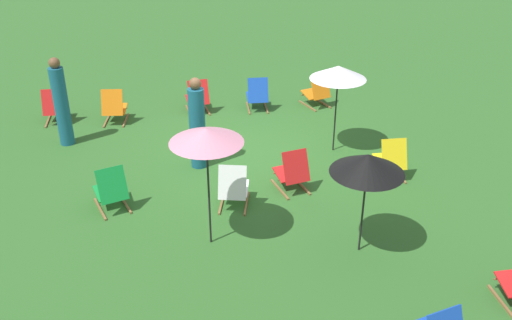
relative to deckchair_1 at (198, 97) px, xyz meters
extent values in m
plane|color=#2D6026|center=(-0.60, 2.50, -0.37)|extent=(40.00, 40.00, 0.00)
cube|color=olive|center=(-0.22, -0.07, -0.35)|extent=(0.09, 0.76, 0.04)
cube|color=olive|center=(0.22, -0.04, -0.35)|extent=(0.09, 0.76, 0.04)
cube|color=red|center=(0.01, -0.15, -0.10)|extent=(0.51, 0.47, 0.13)
cube|color=red|center=(-0.01, 0.15, 0.18)|extent=(0.50, 0.28, 0.57)
cylinder|color=olive|center=(0.03, -0.35, -0.17)|extent=(0.44, 0.06, 0.03)
cube|color=olive|center=(-1.40, 3.97, -0.35)|extent=(0.16, 0.76, 0.04)
cube|color=olive|center=(-0.97, 4.04, -0.35)|extent=(0.16, 0.76, 0.04)
cube|color=red|center=(-1.17, 3.91, -0.10)|extent=(0.54, 0.51, 0.13)
cube|color=red|center=(-1.21, 4.20, 0.18)|extent=(0.51, 0.32, 0.57)
cylinder|color=olive|center=(-1.13, 3.71, -0.17)|extent=(0.44, 0.10, 0.03)
cube|color=olive|center=(-3.15, 7.68, -0.35)|extent=(0.09, 0.76, 0.04)
cylinder|color=olive|center=(-3.39, 7.39, -0.17)|extent=(0.44, 0.06, 0.03)
cube|color=olive|center=(-3.37, 3.97, -0.35)|extent=(0.10, 0.76, 0.04)
cube|color=olive|center=(-2.93, 3.94, -0.35)|extent=(0.10, 0.76, 0.04)
cube|color=yellow|center=(-3.16, 3.85, -0.10)|extent=(0.51, 0.47, 0.13)
cube|color=yellow|center=(-3.13, 4.15, 0.18)|extent=(0.50, 0.28, 0.57)
cylinder|color=olive|center=(-3.17, 3.65, -0.17)|extent=(0.44, 0.06, 0.03)
cube|color=olive|center=(-1.66, 0.14, -0.35)|extent=(0.12, 0.76, 0.04)
cube|color=olive|center=(-1.22, 0.10, -0.35)|extent=(0.12, 0.76, 0.04)
cube|color=#1947B7|center=(-1.45, 0.02, -0.10)|extent=(0.52, 0.48, 0.13)
cube|color=#1947B7|center=(-1.42, 0.32, 0.18)|extent=(0.50, 0.30, 0.57)
cylinder|color=olive|center=(-1.47, -0.18, -0.17)|extent=(0.44, 0.08, 0.03)
cube|color=olive|center=(3.07, -0.16, -0.35)|extent=(0.08, 0.76, 0.04)
cube|color=olive|center=(3.50, -0.19, -0.35)|extent=(0.08, 0.76, 0.04)
cube|color=red|center=(3.28, -0.28, -0.10)|extent=(0.51, 0.46, 0.13)
cube|color=red|center=(3.30, 0.02, 0.18)|extent=(0.49, 0.28, 0.57)
cylinder|color=olive|center=(3.27, -0.48, -0.17)|extent=(0.44, 0.05, 0.03)
cube|color=olive|center=(1.83, 3.88, -0.35)|extent=(0.23, 0.74, 0.04)
cube|color=olive|center=(2.26, 3.99, -0.35)|extent=(0.23, 0.74, 0.04)
cube|color=#148C38|center=(2.07, 3.84, -0.10)|extent=(0.58, 0.54, 0.13)
cube|color=#148C38|center=(1.99, 4.13, 0.18)|extent=(0.53, 0.36, 0.57)
cylinder|color=olive|center=(2.13, 3.65, -0.17)|extent=(0.43, 0.14, 0.03)
cube|color=olive|center=(1.73, 0.18, -0.35)|extent=(0.18, 0.75, 0.04)
cube|color=olive|center=(2.17, 0.10, -0.35)|extent=(0.18, 0.75, 0.04)
cube|color=orange|center=(1.93, 0.04, -0.10)|extent=(0.55, 0.52, 0.13)
cube|color=orange|center=(1.99, 0.34, 0.18)|extent=(0.52, 0.33, 0.57)
cylinder|color=olive|center=(1.89, -0.15, -0.17)|extent=(0.44, 0.11, 0.03)
cube|color=olive|center=(-0.27, 4.38, -0.35)|extent=(0.26, 0.74, 0.04)
cube|color=olive|center=(0.15, 4.25, -0.35)|extent=(0.26, 0.74, 0.04)
cube|color=white|center=(-0.09, 4.22, -0.10)|extent=(0.59, 0.56, 0.13)
cube|color=white|center=(0.00, 4.51, 0.18)|extent=(0.53, 0.38, 0.57)
cylinder|color=olive|center=(-0.15, 4.03, -0.17)|extent=(0.43, 0.16, 0.03)
cube|color=olive|center=(-3.11, 0.17, -0.35)|extent=(0.24, 0.74, 0.04)
cube|color=olive|center=(-2.68, 0.29, -0.35)|extent=(0.24, 0.74, 0.04)
cube|color=orange|center=(-2.87, 0.13, -0.10)|extent=(0.58, 0.54, 0.13)
cube|color=orange|center=(-2.95, 0.42, 0.18)|extent=(0.53, 0.37, 0.57)
cylinder|color=olive|center=(-2.81, -0.06, -0.17)|extent=(0.43, 0.14, 0.03)
cylinder|color=black|center=(-2.49, 2.68, 0.54)|extent=(0.03, 0.03, 1.82)
cone|color=white|center=(-2.49, 2.68, 1.34)|extent=(1.13, 1.13, 0.27)
cylinder|color=black|center=(-1.71, 6.06, 0.45)|extent=(0.03, 0.03, 1.64)
cone|color=black|center=(-1.71, 6.06, 1.16)|extent=(1.10, 1.10, 0.30)
cylinder|color=black|center=(0.52, 5.34, 0.61)|extent=(0.03, 0.03, 1.97)
cone|color=pink|center=(0.52, 5.34, 1.51)|extent=(1.10, 1.10, 0.22)
cylinder|color=#195972|center=(0.35, 2.75, 0.44)|extent=(0.34, 0.34, 1.62)
sphere|color=brown|center=(0.35, 2.75, 1.36)|extent=(0.23, 0.23, 0.23)
cylinder|color=#195972|center=(2.98, 1.11, 0.48)|extent=(0.38, 0.38, 1.69)
sphere|color=brown|center=(2.98, 1.11, 1.43)|extent=(0.23, 0.23, 0.23)
camera|label=1|loc=(1.46, 12.71, 5.00)|focal=39.75mm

